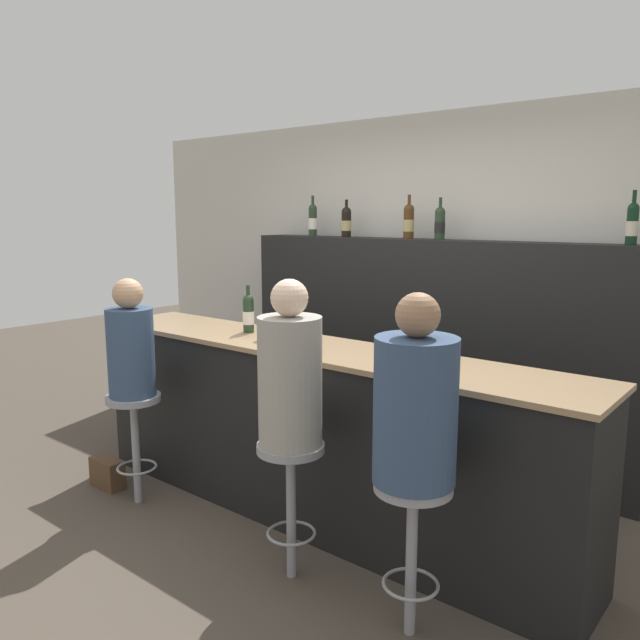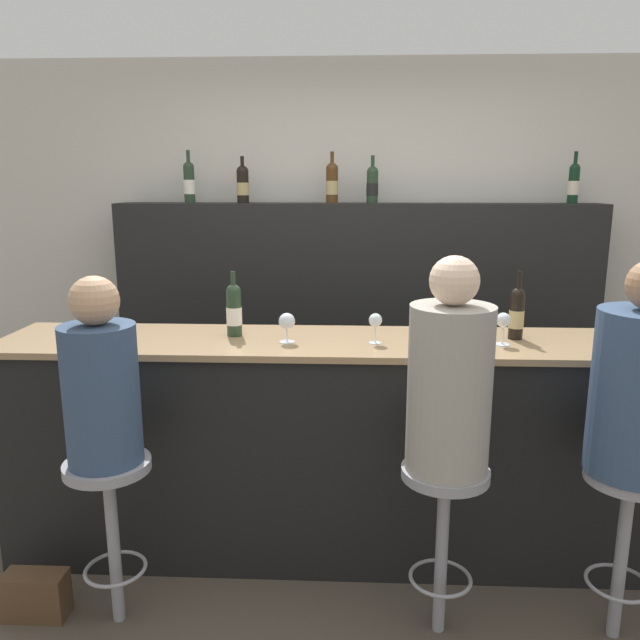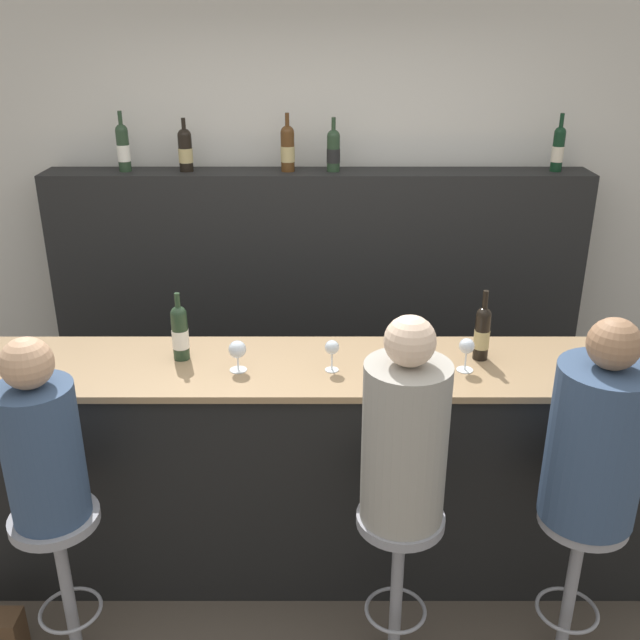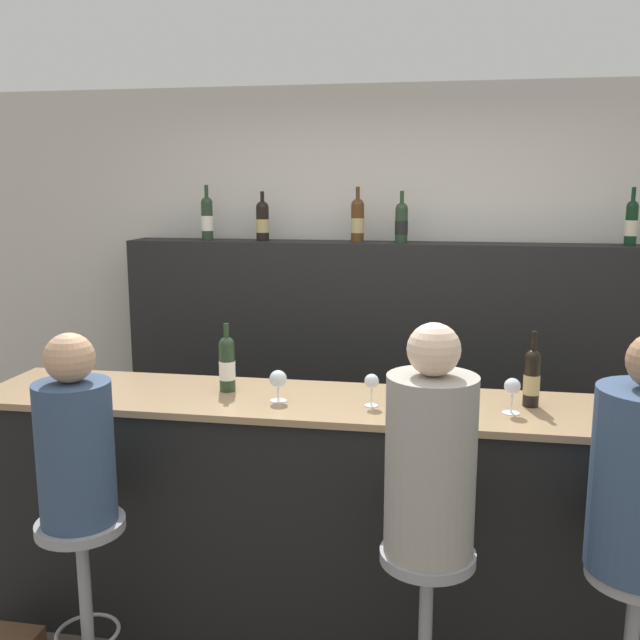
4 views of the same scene
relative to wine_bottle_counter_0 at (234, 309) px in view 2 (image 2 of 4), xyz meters
name	(u,v)px [view 2 (image 2 of 4)]	position (x,y,z in m)	size (l,w,h in m)	color
ground_plane	(358,582)	(0.60, -0.33, -1.21)	(16.00, 16.00, 0.00)	#4C4238
wall_back	(357,254)	(0.60, 1.50, 0.09)	(6.40, 0.05, 2.60)	beige
bar_counter	(358,448)	(0.60, -0.06, -0.67)	(3.37, 0.59, 1.08)	black
back_bar_cabinet	(356,327)	(0.60, 1.27, -0.38)	(3.17, 0.28, 1.66)	black
wine_bottle_counter_0	(234,309)	(0.00, 0.00, 0.00)	(0.07, 0.07, 0.31)	#233823
wine_bottle_counter_1	(517,312)	(1.32, 0.00, 0.00)	(0.07, 0.07, 0.32)	black
wine_bottle_backbar_0	(189,182)	(-0.51, 1.27, 0.59)	(0.07, 0.07, 0.34)	#233823
wine_bottle_backbar_1	(243,184)	(-0.16, 1.27, 0.58)	(0.08, 0.08, 0.30)	black
wine_bottle_backbar_2	(332,182)	(0.43, 1.27, 0.59)	(0.08, 0.08, 0.33)	#4C2D14
wine_bottle_backbar_3	(372,184)	(0.69, 1.27, 0.57)	(0.08, 0.08, 0.30)	#233823
wine_bottle_backbar_4	(574,183)	(1.97, 1.27, 0.58)	(0.07, 0.07, 0.32)	black
wine_glass_0	(287,322)	(0.26, -0.12, -0.03)	(0.08, 0.08, 0.14)	silver
wine_glass_1	(375,322)	(0.66, -0.12, -0.03)	(0.06, 0.06, 0.14)	silver
wine_glass_2	(503,322)	(1.23, -0.12, -0.02)	(0.07, 0.07, 0.15)	silver
bar_stool_left	(110,499)	(-0.41, -0.62, -0.66)	(0.34, 0.34, 0.72)	gray
guest_seated_left	(101,383)	(-0.41, -0.62, -0.17)	(0.29, 0.29, 0.74)	#334766
bar_stool_middle	(444,507)	(0.92, -0.62, -0.66)	(0.34, 0.34, 0.72)	gray
guest_seated_middle	(450,380)	(0.92, -0.62, -0.13)	(0.32, 0.32, 0.82)	gray
bar_stool_right	(626,511)	(1.63, -0.62, -0.66)	(0.34, 0.34, 0.72)	gray
handbag	(36,595)	(-0.76, -0.62, -1.11)	(0.26, 0.12, 0.20)	#513823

